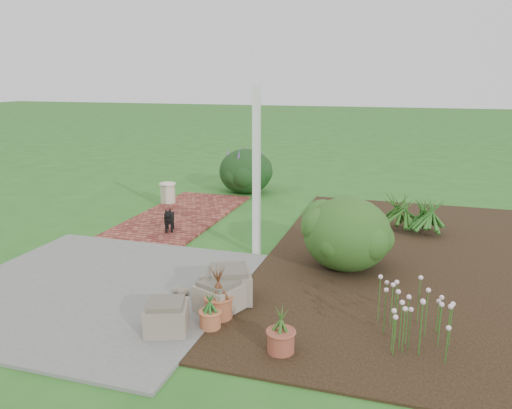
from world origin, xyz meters
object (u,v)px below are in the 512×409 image
(stone_trough_near, at_px, (167,318))
(evergreen_shrub, at_px, (347,232))
(black_dog, at_px, (169,218))
(cream_ceramic_urn, at_px, (168,193))

(stone_trough_near, relative_size, evergreen_shrub, 0.35)
(black_dog, distance_m, evergreen_shrub, 3.20)
(cream_ceramic_urn, distance_m, evergreen_shrub, 4.81)
(cream_ceramic_urn, xyz_separation_m, evergreen_shrub, (4.06, -2.57, 0.30))
(stone_trough_near, xyz_separation_m, evergreen_shrub, (1.55, 2.39, 0.36))
(black_dog, xyz_separation_m, cream_ceramic_urn, (-0.95, 1.83, -0.04))
(stone_trough_near, height_order, evergreen_shrub, evergreen_shrub)
(black_dog, bearing_deg, stone_trough_near, -84.81)
(black_dog, height_order, evergreen_shrub, evergreen_shrub)
(cream_ceramic_urn, height_order, evergreen_shrub, evergreen_shrub)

